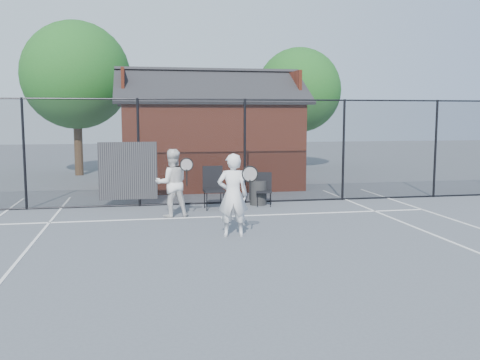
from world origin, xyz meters
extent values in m
plane|color=#4B5056|center=(0.00, 0.00, 0.00)|extent=(80.00, 80.00, 0.00)
cube|color=silver|center=(0.00, 3.00, 0.01)|extent=(11.00, 0.06, 0.01)
cube|color=silver|center=(0.00, 2.85, 0.01)|extent=(0.06, 0.30, 0.01)
cylinder|color=black|center=(-5.00, 5.00, 1.50)|extent=(0.07, 0.07, 3.00)
cylinder|color=black|center=(-2.00, 5.00, 1.50)|extent=(0.07, 0.07, 3.00)
cylinder|color=black|center=(1.00, 5.00, 1.50)|extent=(0.07, 0.07, 3.00)
cylinder|color=black|center=(4.00, 5.00, 1.50)|extent=(0.07, 0.07, 3.00)
cylinder|color=black|center=(7.00, 5.00, 1.50)|extent=(0.07, 0.07, 3.00)
cylinder|color=black|center=(0.00, 5.00, 2.97)|extent=(22.00, 0.04, 0.04)
cylinder|color=black|center=(0.00, 5.00, 0.03)|extent=(22.00, 0.04, 0.04)
cube|color=black|center=(0.00, 5.00, 1.50)|extent=(22.00, 3.00, 0.01)
cube|color=black|center=(-2.30, 4.98, 1.00)|extent=(1.60, 0.04, 1.60)
cube|color=maroon|center=(0.50, 9.00, 1.50)|extent=(6.00, 4.00, 3.00)
cube|color=black|center=(0.50, 8.00, 3.53)|extent=(6.50, 2.36, 1.32)
cube|color=black|center=(0.50, 10.00, 3.53)|extent=(6.50, 2.36, 1.32)
cube|color=maroon|center=(-2.45, 9.00, 3.53)|extent=(0.10, 2.80, 1.06)
cube|color=maroon|center=(3.45, 9.00, 3.53)|extent=(0.10, 2.80, 1.06)
cylinder|color=black|center=(-4.50, 13.50, 1.26)|extent=(0.36, 0.36, 2.52)
sphere|color=#164E18|center=(-4.50, 13.50, 4.20)|extent=(4.48, 4.48, 4.48)
cylinder|color=black|center=(5.50, 14.50, 1.12)|extent=(0.36, 0.36, 2.23)
sphere|color=#164E18|center=(5.50, 14.50, 3.72)|extent=(3.97, 3.97, 3.97)
imported|color=silver|center=(-0.09, 0.80, 0.87)|extent=(0.67, 0.48, 1.74)
torus|color=black|center=(0.20, 0.45, 1.35)|extent=(0.34, 0.03, 0.34)
cylinder|color=black|center=(0.20, 0.45, 1.02)|extent=(0.03, 0.03, 0.42)
imported|color=silver|center=(-1.20, 3.24, 0.85)|extent=(0.89, 0.73, 1.70)
torus|color=black|center=(-0.86, 2.90, 1.34)|extent=(0.33, 0.03, 0.33)
cylinder|color=black|center=(-0.86, 2.90, 1.02)|extent=(0.03, 0.03, 0.41)
cube|color=black|center=(-0.03, 4.10, 0.57)|extent=(0.55, 0.57, 1.13)
cube|color=black|center=(1.42, 4.37, 0.46)|extent=(0.53, 0.54, 0.91)
cylinder|color=#252525|center=(1.31, 4.60, 0.35)|extent=(0.56, 0.56, 0.69)
camera|label=1|loc=(-2.00, -10.03, 2.51)|focal=40.00mm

